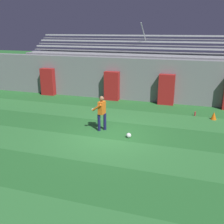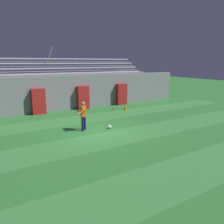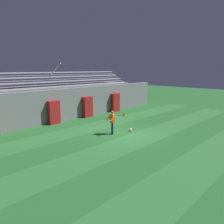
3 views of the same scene
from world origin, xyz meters
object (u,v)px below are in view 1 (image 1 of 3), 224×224
(padding_pillar_far_left, at_px, (48,82))
(traffic_cone, at_px, (214,116))
(padding_pillar_gate_left, at_px, (112,86))
(goalkeeper, at_px, (101,111))
(padding_pillar_gate_right, at_px, (166,90))
(soccer_ball, at_px, (129,135))
(water_bottle, at_px, (195,114))

(padding_pillar_far_left, relative_size, traffic_cone, 4.59)
(padding_pillar_gate_left, distance_m, goalkeeper, 5.61)
(padding_pillar_gate_right, distance_m, soccer_ball, 6.10)
(padding_pillar_gate_left, xyz_separation_m, padding_pillar_far_left, (-4.86, 0.00, 0.00))
(padding_pillar_gate_right, height_order, padding_pillar_far_left, same)
(soccer_ball, distance_m, traffic_cone, 5.29)
(soccer_ball, bearing_deg, padding_pillar_far_left, 141.66)
(padding_pillar_far_left, bearing_deg, padding_pillar_gate_right, 0.00)
(padding_pillar_gate_left, height_order, padding_pillar_far_left, same)
(traffic_cone, bearing_deg, water_bottle, 160.15)
(padding_pillar_gate_left, distance_m, soccer_ball, 6.60)
(padding_pillar_gate_left, relative_size, soccer_ball, 8.76)
(padding_pillar_gate_left, bearing_deg, goalkeeper, -77.28)
(goalkeeper, xyz_separation_m, traffic_cone, (5.17, 3.26, -0.74))
(padding_pillar_gate_left, relative_size, padding_pillar_gate_right, 1.00)
(traffic_cone, distance_m, water_bottle, 1.02)
(padding_pillar_gate_right, height_order, soccer_ball, padding_pillar_gate_right)
(padding_pillar_far_left, bearing_deg, goalkeeper, -41.91)
(padding_pillar_gate_right, height_order, water_bottle, padding_pillar_gate_right)
(traffic_cone, height_order, water_bottle, traffic_cone)
(padding_pillar_far_left, bearing_deg, water_bottle, -10.26)
(water_bottle, bearing_deg, traffic_cone, -19.85)
(padding_pillar_far_left, bearing_deg, soccer_ball, -38.34)
(padding_pillar_far_left, distance_m, traffic_cone, 11.50)
(goalkeeper, bearing_deg, padding_pillar_far_left, 138.09)
(goalkeeper, xyz_separation_m, water_bottle, (4.21, 3.60, -0.83))
(padding_pillar_gate_right, distance_m, water_bottle, 2.75)
(padding_pillar_far_left, bearing_deg, padding_pillar_gate_left, 0.00)
(padding_pillar_gate_left, xyz_separation_m, padding_pillar_gate_right, (3.62, 0.00, 0.00))
(padding_pillar_gate_left, height_order, padding_pillar_gate_right, same)
(goalkeeper, height_order, soccer_ball, goalkeeper)
(padding_pillar_gate_left, bearing_deg, traffic_cone, -19.05)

